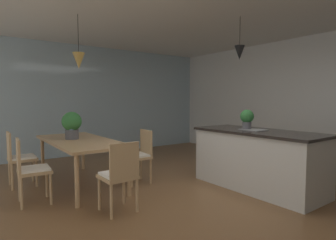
{
  "coord_description": "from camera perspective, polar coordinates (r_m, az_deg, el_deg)",
  "views": [
    {
      "loc": [
        2.79,
        -2.63,
        1.37
      ],
      "look_at": [
        -0.73,
        -0.06,
        1.05
      ],
      "focal_mm": 29.94,
      "sensor_mm": 36.0,
      "label": 1
    }
  ],
  "objects": [
    {
      "name": "ground_plane",
      "position": [
        4.08,
        7.05,
        -15.82
      ],
      "size": [
        10.0,
        8.4,
        0.04
      ],
      "primitive_type": "cube",
      "color": "brown"
    },
    {
      "name": "wall_back_kitchen",
      "position": [
        6.52,
        28.62,
        3.45
      ],
      "size": [
        10.0,
        0.12,
        2.7
      ],
      "primitive_type": "cube",
      "color": "silver",
      "rests_on": "ground_plane"
    },
    {
      "name": "window_wall_left_glazing",
      "position": [
        7.34,
        -15.12,
        3.82
      ],
      "size": [
        0.06,
        8.4,
        2.7
      ],
      "primitive_type": "cube",
      "color": "#9EB7C6",
      "rests_on": "ground_plane"
    },
    {
      "name": "dining_table",
      "position": [
        4.73,
        -17.45,
        -4.63
      ],
      "size": [
        2.07,
        0.9,
        0.73
      ],
      "color": "tan",
      "rests_on": "ground_plane"
    },
    {
      "name": "chair_far_right",
      "position": [
        4.68,
        -5.87,
        -6.93
      ],
      "size": [
        0.42,
        0.42,
        0.87
      ],
      "color": "tan",
      "rests_on": "ground_plane"
    },
    {
      "name": "chair_kitchen_end",
      "position": [
        3.49,
        -9.82,
        -10.77
      ],
      "size": [
        0.41,
        0.41,
        0.87
      ],
      "color": "tan",
      "rests_on": "ground_plane"
    },
    {
      "name": "chair_near_left",
      "position": [
        5.03,
        -28.1,
        -6.61
      ],
      "size": [
        0.41,
        0.41,
        0.87
      ],
      "color": "tan",
      "rests_on": "ground_plane"
    },
    {
      "name": "chair_near_right",
      "position": [
        4.13,
        -26.26,
        -8.82
      ],
      "size": [
        0.43,
        0.43,
        0.87
      ],
      "color": "tan",
      "rests_on": "ground_plane"
    },
    {
      "name": "kitchen_island",
      "position": [
        4.58,
        17.76,
        -7.52
      ],
      "size": [
        2.0,
        0.86,
        0.91
      ],
      "color": "silver",
      "rests_on": "ground_plane"
    },
    {
      "name": "pendant_over_table",
      "position": [
        4.7,
        -17.71,
        11.44
      ],
      "size": [
        0.19,
        0.19,
        0.84
      ],
      "color": "black"
    },
    {
      "name": "pendant_over_island_main",
      "position": [
        4.78,
        14.36,
        13.15
      ],
      "size": [
        0.16,
        0.16,
        0.68
      ],
      "color": "black"
    },
    {
      "name": "potted_plant_on_island",
      "position": [
        4.62,
        15.78,
        0.37
      ],
      "size": [
        0.21,
        0.21,
        0.31
      ],
      "color": "#4C4C51",
      "rests_on": "kitchen_island"
    },
    {
      "name": "potted_plant_on_table",
      "position": [
        4.84,
        -19.0,
        -0.74
      ],
      "size": [
        0.32,
        0.32,
        0.45
      ],
      "color": "#4C4C51",
      "rests_on": "dining_table"
    },
    {
      "name": "vase_on_dining_table",
      "position": [
        4.79,
        -19.02,
        -2.58
      ],
      "size": [
        0.08,
        0.08,
        0.2
      ],
      "color": "slate",
      "rests_on": "dining_table"
    }
  ]
}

